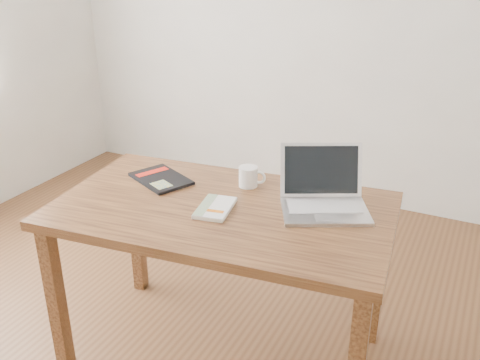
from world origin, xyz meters
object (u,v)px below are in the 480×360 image
at_px(laptop, 324,196).
at_px(coffee_mug, 249,176).
at_px(desk, 222,226).
at_px(black_guidebook, 161,179).
at_px(white_guidebook, 215,208).

xyz_separation_m(laptop, coffee_mug, (-0.35, 0.05, -0.00)).
height_order(laptop, coffee_mug, laptop).
distance_m(desk, black_guidebook, 0.39).
relative_size(desk, white_guidebook, 6.39).
relative_size(desk, coffee_mug, 12.14).
height_order(white_guidebook, laptop, laptop).
xyz_separation_m(black_guidebook, coffee_mug, (0.38, 0.12, 0.04)).
distance_m(black_guidebook, laptop, 0.73).
height_order(white_guidebook, coffee_mug, coffee_mug).
distance_m(desk, coffee_mug, 0.26).
distance_m(white_guidebook, laptop, 0.43).
bearing_deg(coffee_mug, desk, -108.43).
xyz_separation_m(white_guidebook, laptop, (0.37, 0.21, 0.04)).
relative_size(white_guidebook, laptop, 0.51).
xyz_separation_m(desk, laptop, (0.36, 0.17, 0.14)).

